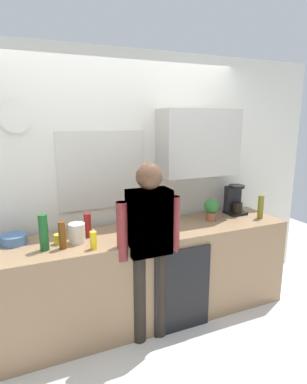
# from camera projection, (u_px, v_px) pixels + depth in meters

# --- Properties ---
(ground_plane) EXTENTS (8.00, 8.00, 0.00)m
(ground_plane) POSITION_uv_depth(u_px,v_px,m) (150.00, 337.00, 2.94)
(ground_plane) COLOR silver
(kitchen_counter) EXTENTS (3.10, 0.64, 0.91)m
(kitchen_counter) POSITION_uv_depth(u_px,v_px,m) (137.00, 277.00, 3.11)
(kitchen_counter) COLOR #937251
(kitchen_counter) RESTS_ON ground_plane
(dishwasher_panel) EXTENTS (0.56, 0.02, 0.81)m
(dishwasher_panel) POSITION_uv_depth(u_px,v_px,m) (183.00, 291.00, 2.95)
(dishwasher_panel) COLOR black
(dishwasher_panel) RESTS_ON ground_plane
(back_wall_assembly) EXTENTS (4.70, 0.42, 2.60)m
(back_wall_assembly) POSITION_uv_depth(u_px,v_px,m) (131.00, 178.00, 3.30)
(back_wall_assembly) COLOR silver
(back_wall_assembly) RESTS_ON ground_plane
(coffee_maker) EXTENTS (0.20, 0.20, 0.33)m
(coffee_maker) POSITION_uv_depth(u_px,v_px,m) (234.00, 201.00, 3.59)
(coffee_maker) COLOR black
(coffee_maker) RESTS_ON kitchen_counter
(bottle_olive_oil) EXTENTS (0.06, 0.06, 0.25)m
(bottle_olive_oil) POSITION_uv_depth(u_px,v_px,m) (261.00, 207.00, 3.42)
(bottle_olive_oil) COLOR olive
(bottle_olive_oil) RESTS_ON kitchen_counter
(bottle_green_wine) EXTENTS (0.07, 0.07, 0.30)m
(bottle_green_wine) POSITION_uv_depth(u_px,v_px,m) (44.00, 232.00, 2.58)
(bottle_green_wine) COLOR #195923
(bottle_green_wine) RESTS_ON kitchen_counter
(bottle_red_vinegar) EXTENTS (0.06, 0.06, 0.22)m
(bottle_red_vinegar) POSITION_uv_depth(u_px,v_px,m) (88.00, 225.00, 2.88)
(bottle_red_vinegar) COLOR maroon
(bottle_red_vinegar) RESTS_ON kitchen_counter
(bottle_amber_beer) EXTENTS (0.06, 0.06, 0.23)m
(bottle_amber_beer) POSITION_uv_depth(u_px,v_px,m) (62.00, 235.00, 2.62)
(bottle_amber_beer) COLOR brown
(bottle_amber_beer) RESTS_ON kitchen_counter
(cup_yellow_cup) EXTENTS (0.07, 0.07, 0.08)m
(cup_yellow_cup) POSITION_uv_depth(u_px,v_px,m) (58.00, 239.00, 2.73)
(cup_yellow_cup) COLOR yellow
(cup_yellow_cup) RESTS_ON kitchen_counter
(mixing_bowl) EXTENTS (0.22, 0.22, 0.08)m
(mixing_bowl) POSITION_uv_depth(u_px,v_px,m) (14.00, 239.00, 2.74)
(mixing_bowl) COLOR #4C72A5
(mixing_bowl) RESTS_ON kitchen_counter
(potted_plant) EXTENTS (0.15, 0.15, 0.23)m
(potted_plant) POSITION_uv_depth(u_px,v_px,m) (211.00, 208.00, 3.34)
(potted_plant) COLOR #9E5638
(potted_plant) RESTS_ON kitchen_counter
(dish_soap) EXTENTS (0.06, 0.06, 0.18)m
(dish_soap) POSITION_uv_depth(u_px,v_px,m) (93.00, 240.00, 2.62)
(dish_soap) COLOR yellow
(dish_soap) RESTS_ON kitchen_counter
(storage_canister) EXTENTS (0.14, 0.14, 0.17)m
(storage_canister) POSITION_uv_depth(u_px,v_px,m) (77.00, 233.00, 2.75)
(storage_canister) COLOR silver
(storage_canister) RESTS_ON kitchen_counter
(person_at_sink) EXTENTS (0.57, 0.22, 1.60)m
(person_at_sink) POSITION_uv_depth(u_px,v_px,m) (149.00, 239.00, 2.73)
(person_at_sink) COLOR black
(person_at_sink) RESTS_ON ground_plane
(person_guest) EXTENTS (0.57, 0.22, 1.60)m
(person_guest) POSITION_uv_depth(u_px,v_px,m) (149.00, 239.00, 2.73)
(person_guest) COLOR brown
(person_guest) RESTS_ON ground_plane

